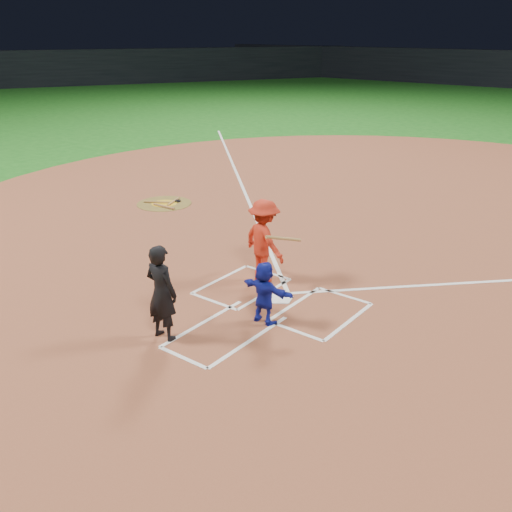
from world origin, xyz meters
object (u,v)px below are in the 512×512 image
Objects in this scene: home_plate at (280,298)px; umpire at (162,293)px; batter_at_plate at (264,241)px; on_deck_circle at (164,204)px; catcher at (264,293)px.

umpire reaches higher than home_plate.
umpire is 3.05m from batter_at_plate.
on_deck_circle is 8.25m from catcher.
home_plate is at bearing -108.44° from umpire.
home_plate is 0.34× the size of umpire.
on_deck_circle is at bearing 155.18° from batter_at_plate.
on_deck_circle is 1.41× the size of catcher.
catcher reaches higher than home_plate.
batter_at_plate reaches higher than umpire.
batter_at_plate is at bearing -51.10° from catcher.
catcher is at bearing -31.10° from on_deck_circle.
on_deck_circle is 0.94× the size of batter_at_plate.
batter_at_plate is (-1.14, 1.52, 0.30)m from catcher.
umpire is (-0.74, -2.50, 0.87)m from home_plate.
catcher is 0.69× the size of umpire.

